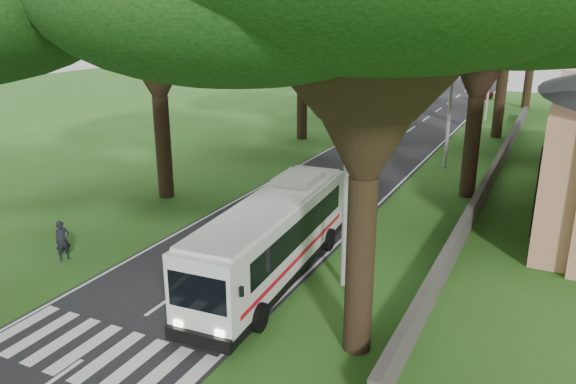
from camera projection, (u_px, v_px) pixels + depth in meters
name	position (u px, v px, depth m)	size (l,w,h in m)	color
ground	(136.00, 323.00, 19.78)	(140.00, 140.00, 0.00)	#274E16
road	(366.00, 161.00, 41.11)	(8.00, 120.00, 0.04)	black
crosswalk	(94.00, 353.00, 18.07)	(8.00, 3.00, 0.01)	silver
property_wall	(494.00, 172.00, 36.28)	(0.35, 50.00, 1.20)	#383533
pole_near	(346.00, 185.00, 21.30)	(1.60, 0.24, 8.00)	gray
pole_mid	(450.00, 108.00, 38.36)	(1.60, 0.24, 8.00)	gray
pole_far	(490.00, 78.00, 55.42)	(1.60, 0.24, 8.00)	gray
tree_r_far	(539.00, 3.00, 60.48)	(13.99, 13.99, 14.48)	black
coach_bus	(273.00, 237.00, 22.59)	(3.25, 11.59, 3.38)	silver
distant_car_a	(386.00, 131.00, 47.59)	(1.75, 4.35, 1.48)	#AAAAAF
distant_car_b	(426.00, 94.00, 69.16)	(1.44, 4.12, 1.36)	navy
distant_car_c	(481.00, 93.00, 69.88)	(1.97, 4.84, 1.40)	maroon
pedestrian	(63.00, 241.00, 24.56)	(0.66, 0.43, 1.82)	black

